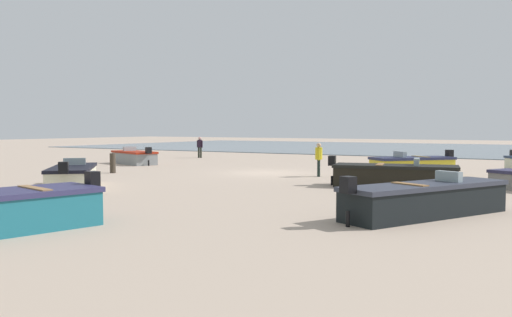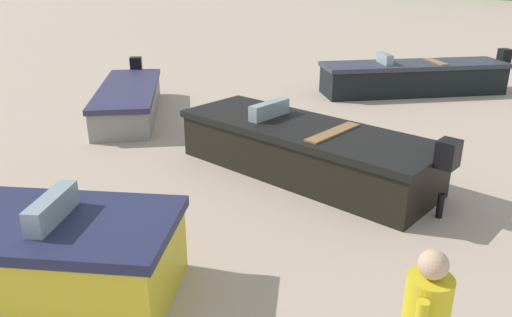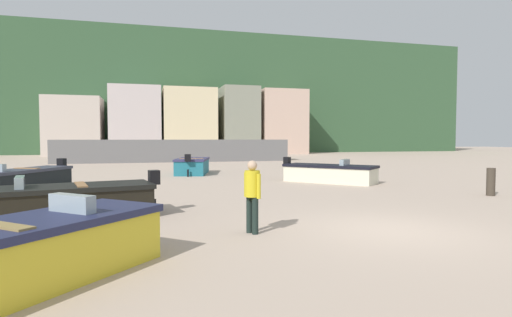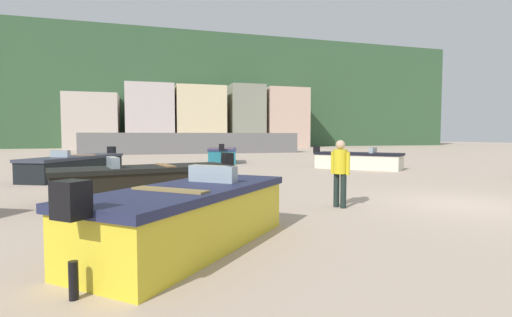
# 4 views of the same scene
# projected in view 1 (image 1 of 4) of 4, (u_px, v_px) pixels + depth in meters

# --- Properties ---
(ground_plane) EXTENTS (160.00, 160.00, 0.00)m
(ground_plane) POSITION_uv_depth(u_px,v_px,m) (268.00, 173.00, 27.88)
(ground_plane) COLOR #BAA28E
(tidal_water) EXTENTS (80.00, 36.00, 0.06)m
(tidal_water) POSITION_uv_depth(u_px,v_px,m) (429.00, 149.00, 58.79)
(tidal_water) COLOR slate
(tidal_water) RESTS_ON ground
(boat_teal_0) EXTENTS (2.52, 3.97, 1.25)m
(boat_teal_0) POSITION_uv_depth(u_px,v_px,m) (17.00, 210.00, 12.35)
(boat_teal_0) COLOR #1E697B
(boat_teal_0) RESTS_ON ground
(boat_cream_1) EXTENTS (4.05, 4.24, 1.17)m
(boat_cream_1) POSITION_uv_depth(u_px,v_px,m) (72.00, 177.00, 20.93)
(boat_cream_1) COLOR beige
(boat_cream_1) RESTS_ON ground
(boat_black_3) EXTENTS (3.56, 5.32, 1.20)m
(boat_black_3) POSITION_uv_depth(u_px,v_px,m) (426.00, 199.00, 14.25)
(boat_black_3) COLOR black
(boat_black_3) RESTS_ON ground
(boat_black_4) EXTENTS (5.10, 2.59, 1.21)m
(boat_black_4) POSITION_uv_depth(u_px,v_px,m) (395.00, 176.00, 21.18)
(boat_black_4) COLOR black
(boat_black_4) RESTS_ON ground
(boat_grey_6) EXTENTS (4.20, 2.85, 1.15)m
(boat_grey_6) POSITION_uv_depth(u_px,v_px,m) (134.00, 157.00, 34.55)
(boat_grey_6) COLOR gray
(boat_grey_6) RESTS_ON ground
(boat_yellow_7) EXTENTS (3.75, 3.93, 1.26)m
(boat_yellow_7) POSITION_uv_depth(u_px,v_px,m) (412.00, 166.00, 25.78)
(boat_yellow_7) COLOR gold
(boat_yellow_7) RESTS_ON ground
(mooring_post_near_water) EXTENTS (0.30, 0.30, 1.02)m
(mooring_post_near_water) POSITION_uv_depth(u_px,v_px,m) (113.00, 163.00, 27.80)
(mooring_post_near_water) COLOR #3D342A
(mooring_post_near_water) RESTS_ON ground
(beach_walker_foreground) EXTENTS (0.53, 0.35, 1.62)m
(beach_walker_foreground) POSITION_uv_depth(u_px,v_px,m) (200.00, 145.00, 41.53)
(beach_walker_foreground) COLOR black
(beach_walker_foreground) RESTS_ON ground
(beach_walker_distant) EXTENTS (0.45, 0.52, 1.62)m
(beach_walker_distant) POSITION_uv_depth(u_px,v_px,m) (319.00, 157.00, 25.75)
(beach_walker_distant) COLOR black
(beach_walker_distant) RESTS_ON ground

